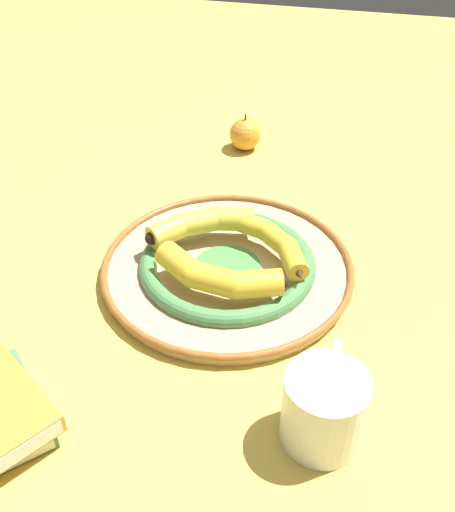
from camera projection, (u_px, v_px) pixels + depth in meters
ground_plane at (251, 280)px, 0.91m from camera, size 2.80×2.80×0.00m
decorative_bowl at (228, 266)px, 0.91m from camera, size 0.38×0.38×0.03m
banana_a at (274, 242)px, 0.90m from camera, size 0.14×0.15×0.03m
banana_b at (203, 223)px, 0.94m from camera, size 0.12×0.17×0.04m
banana_c at (214, 275)px, 0.84m from camera, size 0.09×0.21×0.04m
coffee_mug at (324, 406)px, 0.67m from camera, size 0.15×0.09×0.10m
apple at (245, 134)px, 1.21m from camera, size 0.06×0.06×0.08m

